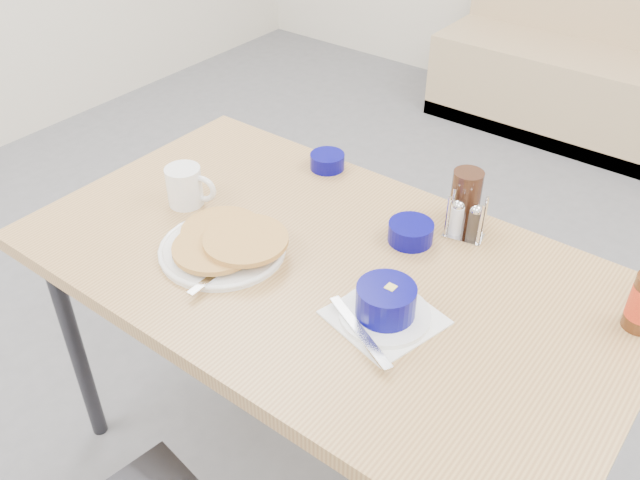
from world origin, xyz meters
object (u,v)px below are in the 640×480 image
Objects in this scene: pancake_plate at (225,244)px; grits_setting at (385,306)px; butter_bowl at (411,232)px; creamer_bowl at (327,161)px; coffee_mug at (186,186)px; condiment_caddy at (465,223)px; dining_table at (323,283)px; booth_bench at (628,77)px; amber_tumbler at (466,197)px.

grits_setting is at bearing 4.58° from pancake_plate.
pancake_plate is at bearing -136.93° from butter_bowl.
creamer_bowl is at bearing 95.30° from pancake_plate.
creamer_bowl is at bearing 63.83° from coffee_mug.
dining_table is at bearing -136.94° from condiment_caddy.
pancake_plate is 0.45m from creamer_bowl.
butter_bowl is 0.96× the size of condiment_caddy.
creamer_bowl is at bearing 137.93° from grits_setting.
booth_bench is 2.68m from pancake_plate.
coffee_mug is at bearing -177.54° from dining_table.
booth_bench reaches higher than pancake_plate.
condiment_caddy is (0.20, 0.28, 0.10)m from dining_table.
booth_bench reaches higher than condiment_caddy.
pancake_plate is 0.43m from butter_bowl.
amber_tumbler is (0.42, 0.00, 0.05)m from creamer_bowl.
butter_bowl is (-0.10, 0.26, -0.01)m from grits_setting.
amber_tumbler is at bearing 31.12° from coffee_mug.
condiment_caddy is at bearing -7.29° from creamer_bowl.
creamer_bowl is 0.69× the size of amber_tumbler.
creamer_bowl reaches higher than dining_table.
booth_bench is 19.99× the size of creamer_bowl.
creamer_bowl is (-0.25, 0.34, 0.08)m from dining_table.
grits_setting is 0.28m from butter_bowl.
grits_setting is (0.21, -2.61, 0.45)m from booth_bench.
condiment_caddy reaches higher than butter_bowl.
booth_bench is at bearing 80.63° from coffee_mug.
condiment_caddy is at bearing 54.03° from dining_table.
butter_bowl is at bearing 21.30° from coffee_mug.
grits_setting reaches higher than butter_bowl.
grits_setting reaches higher than dining_table.
condiment_caddy is at bearing -60.05° from amber_tumbler.
creamer_bowl is 0.39m from butter_bowl.
butter_bowl is 0.17m from amber_tumbler.
grits_setting is 0.62m from creamer_bowl.
grits_setting is at bearing -18.96° from dining_table.
dining_table is at bearing -120.73° from butter_bowl.
grits_setting is at bearing -99.84° from condiment_caddy.
condiment_caddy is (0.63, 0.30, -0.01)m from coffee_mug.
dining_table is 5.43× the size of grits_setting.
coffee_mug is 1.21× the size of butter_bowl.
condiment_caddy is at bearing 45.11° from butter_bowl.
grits_setting is 1.88× the size of amber_tumbler.
pancake_plate reaches higher than butter_bowl.
dining_table is 0.40m from amber_tumbler.
pancake_plate reaches higher than dining_table.
dining_table is at bearing -54.19° from creamer_bowl.
butter_bowl is (0.36, -0.15, 0.00)m from creamer_bowl.
condiment_caddy is (-0.01, 0.36, 0.00)m from grits_setting.
pancake_plate is at bearing -147.43° from condiment_caddy.
amber_tumbler reaches higher than creamer_bowl.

